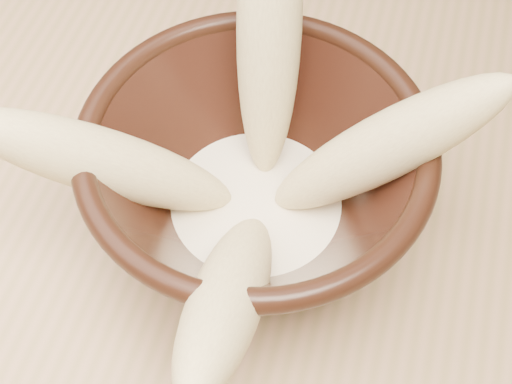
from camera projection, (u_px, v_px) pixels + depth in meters
table at (191, 338)px, 0.53m from camera, size 1.20×0.80×0.75m
bowl at (256, 183)px, 0.43m from camera, size 0.21×0.21×0.11m
milk_puddle at (256, 207)px, 0.46m from camera, size 0.12×0.12×0.02m
banana_upright at (269, 30)px, 0.41m from camera, size 0.06×0.12×0.19m
banana_left at (110, 163)px, 0.41m from camera, size 0.16×0.10×0.14m
banana_right at (382, 148)px, 0.40m from camera, size 0.15×0.07×0.15m
banana_front at (229, 295)px, 0.37m from camera, size 0.05×0.17×0.13m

